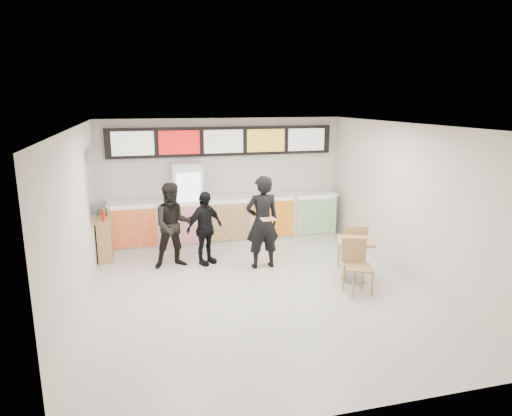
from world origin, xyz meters
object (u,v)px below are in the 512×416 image
object	(u,v)px
cafe_table	(355,253)
customer_mid	(205,228)
service_counter	(227,219)
drinks_fridge	(188,204)
customer_main	(262,222)
condiment_ledge	(105,238)
customer_left	(174,225)

from	to	relation	value
cafe_table	customer_mid	bearing A→B (deg)	167.83
service_counter	drinks_fridge	world-z (taller)	drinks_fridge
service_counter	customer_mid	size ratio (longest dim) A/B	3.53
drinks_fridge	customer_main	distance (m)	2.32
customer_mid	condiment_ledge	size ratio (longest dim) A/B	1.45
drinks_fridge	customer_mid	size ratio (longest dim) A/B	1.27
service_counter	customer_mid	distance (m)	1.61
customer_main	customer_mid	size ratio (longest dim) A/B	1.23
customer_left	condiment_ledge	size ratio (longest dim) A/B	1.64
customer_mid	drinks_fridge	bearing A→B (deg)	65.57
cafe_table	condiment_ledge	world-z (taller)	condiment_ledge
customer_main	customer_left	bearing A→B (deg)	-18.74
customer_main	cafe_table	size ratio (longest dim) A/B	1.12
customer_left	condiment_ledge	world-z (taller)	customer_left
drinks_fridge	cafe_table	bearing A→B (deg)	-47.55
condiment_ledge	drinks_fridge	bearing A→B (deg)	16.56
customer_main	condiment_ledge	xyz separation A→B (m)	(-3.20, 1.35, -0.51)
customer_left	customer_mid	size ratio (longest dim) A/B	1.13
condiment_ledge	customer_left	bearing A→B (deg)	-31.04
service_counter	customer_main	bearing A→B (deg)	-78.74
customer_mid	condiment_ledge	xyz separation A→B (m)	(-2.07, 0.86, -0.32)
customer_mid	condiment_ledge	bearing A→B (deg)	125.45
customer_mid	condiment_ledge	distance (m)	2.27
customer_main	customer_mid	xyz separation A→B (m)	(-1.12, 0.49, -0.18)
drinks_fridge	customer_main	size ratio (longest dim) A/B	1.03
service_counter	customer_main	distance (m)	1.98
service_counter	condiment_ledge	world-z (taller)	service_counter
cafe_table	condiment_ledge	size ratio (longest dim) A/B	1.59
customer_left	cafe_table	world-z (taller)	customer_left
drinks_fridge	condiment_ledge	size ratio (longest dim) A/B	1.84
customer_left	cafe_table	distance (m)	3.70
customer_left	condiment_ledge	xyz separation A→B (m)	(-1.43, 0.86, -0.43)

